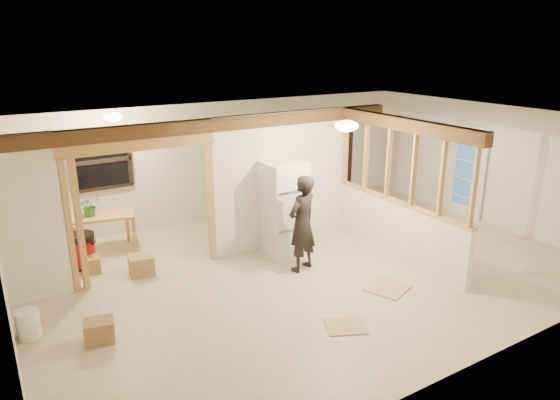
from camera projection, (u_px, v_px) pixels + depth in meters
floor at (309, 268)px, 8.56m from camera, size 9.00×6.50×0.01m
ceiling at (312, 122)px, 7.80m from camera, size 9.00×6.50×0.01m
wall_back at (225, 160)px, 10.82m from camera, size 9.00×0.01×2.50m
wall_front at (476, 273)px, 5.53m from camera, size 9.00×0.01×2.50m
wall_right at (488, 164)px, 10.40m from camera, size 0.01×6.50×2.50m
partition_left_stub at (30, 220)px, 7.15m from camera, size 0.90×0.12×2.50m
partition_center at (282, 180)px, 9.25m from camera, size 2.80×0.12×2.50m
doorway_frame at (144, 211)px, 8.01m from camera, size 2.46×0.14×2.20m
header_beam_back at (221, 124)px, 8.31m from camera, size 7.00×0.18×0.22m
header_beam_right at (404, 124)px, 8.30m from camera, size 0.18×3.30×0.22m
pony_wall at (396, 230)px, 8.87m from camera, size 0.12×3.20×1.00m
stud_partition at (401, 166)px, 8.52m from camera, size 0.14×3.20×1.32m
window_back at (101, 161)px, 9.38m from camera, size 1.12×0.10×1.10m
french_door at (468, 172)px, 10.76m from camera, size 0.12×0.86×2.00m
ceiling_dome_main at (347, 126)px, 7.54m from camera, size 0.36×0.36×0.16m
ceiling_dome_util at (113, 117)px, 8.44m from camera, size 0.32×0.32×0.14m
hanging_bulb at (156, 138)px, 8.21m from camera, size 0.07×0.07×0.07m
refrigerator at (284, 208)px, 8.94m from camera, size 0.70×0.68×1.69m
woman at (302, 223)px, 8.24m from camera, size 0.70×0.57×1.65m
work_table at (103, 233)px, 9.11m from camera, size 1.21×0.78×0.70m
potted_plant at (90, 206)px, 8.91m from camera, size 0.39×0.35×0.38m
shop_vac at (83, 250)px, 8.48m from camera, size 0.61×0.61×0.62m
bookshelf at (334, 163)px, 12.15m from camera, size 0.88×0.29×1.76m
bucket at (28, 324)px, 6.48m from camera, size 0.36×0.36×0.38m
box_util_a at (141, 265)px, 8.24m from camera, size 0.43×0.38×0.33m
box_util_b at (92, 264)px, 8.34m from camera, size 0.34×0.34×0.27m
box_front at (99, 331)px, 6.41m from camera, size 0.42×0.36×0.30m
floor_panel_near at (387, 288)px, 7.81m from camera, size 0.74×0.74×0.02m
floor_panel_far at (345, 326)px, 6.76m from camera, size 0.67×0.62×0.02m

